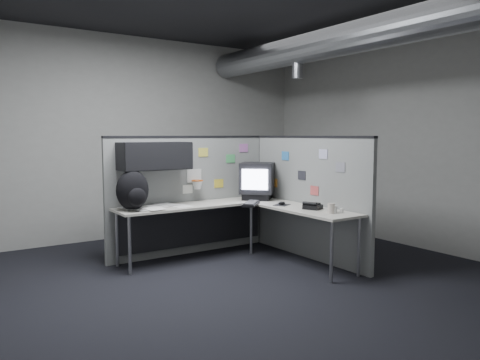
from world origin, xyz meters
TOP-DOWN VIEW (x-y plane):
  - room at (0.56, 0.00)m, footprint 5.62×5.62m
  - partition_back at (-0.25, 1.23)m, footprint 2.44×0.42m
  - partition_right at (1.10, 0.22)m, footprint 0.07×2.23m
  - desk at (0.15, 0.70)m, footprint 2.31×2.11m
  - monitor at (0.79, 0.93)m, footprint 0.64×0.64m
  - keyboard at (0.39, 0.52)m, footprint 0.43×0.42m
  - mouse at (0.72, 0.29)m, footprint 0.26×0.24m
  - phone at (0.81, -0.19)m, footprint 0.24×0.25m
  - bottles at (0.85, -0.52)m, footprint 0.14×0.17m
  - cup at (0.79, -0.54)m, footprint 0.10×0.10m
  - papers at (-0.75, 1.00)m, footprint 0.88×0.60m
  - backpack at (-1.05, 0.95)m, footprint 0.48×0.47m

SIDE VIEW (x-z plane):
  - desk at x=0.15m, z-range 0.25..0.98m
  - papers at x=-0.75m, z-range 0.73..0.75m
  - mouse at x=0.72m, z-range 0.72..0.77m
  - keyboard at x=0.39m, z-range 0.73..0.77m
  - phone at x=0.81m, z-range 0.72..0.81m
  - bottles at x=0.85m, z-range 0.72..0.81m
  - cup at x=0.79m, z-range 0.73..0.85m
  - partition_right at x=1.10m, z-range 0.00..1.63m
  - backpack at x=-1.05m, z-range 0.72..1.21m
  - partition_back at x=-0.25m, z-range 0.18..1.81m
  - monitor at x=0.79m, z-range 0.74..1.26m
  - room at x=0.56m, z-range 0.49..3.71m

